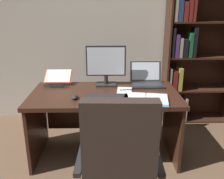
# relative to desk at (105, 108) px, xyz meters

# --- Properties ---
(wall_back) EXTENTS (5.31, 0.12, 2.61)m
(wall_back) POSITION_rel_desk_xyz_m (-0.05, 1.04, 0.78)
(wall_back) COLOR beige
(wall_back) RESTS_ON ground
(desk) EXTENTS (1.51, 0.78, 0.72)m
(desk) POSITION_rel_desk_xyz_m (0.00, 0.00, 0.00)
(desk) COLOR #381E14
(desk) RESTS_ON ground
(bookshelf) EXTENTS (0.93, 0.32, 2.28)m
(bookshelf) POSITION_rel_desk_xyz_m (1.15, 0.81, 0.61)
(bookshelf) COLOR #381E14
(bookshelf) RESTS_ON ground
(office_chair) EXTENTS (0.62, 0.60, 1.05)m
(office_chair) POSITION_rel_desk_xyz_m (0.10, -1.02, -0.08)
(office_chair) COLOR #232326
(office_chair) RESTS_ON ground
(monitor) EXTENTS (0.43, 0.16, 0.44)m
(monitor) POSITION_rel_desk_xyz_m (0.01, 0.19, 0.42)
(monitor) COLOR #232326
(monitor) RESTS_ON desk
(laptop) EXTENTS (0.35, 0.30, 0.24)m
(laptop) POSITION_rel_desk_xyz_m (0.47, 0.20, 0.25)
(laptop) COLOR #232326
(laptop) RESTS_ON desk
(keyboard) EXTENTS (0.42, 0.15, 0.02)m
(keyboard) POSITION_rel_desk_xyz_m (0.01, -0.24, 0.21)
(keyboard) COLOR #232326
(keyboard) RESTS_ON desk
(computer_mouse) EXTENTS (0.06, 0.10, 0.04)m
(computer_mouse) POSITION_rel_desk_xyz_m (-0.29, -0.24, 0.22)
(computer_mouse) COLOR #232326
(computer_mouse) RESTS_ON desk
(reading_stand_with_book) EXTENTS (0.31, 0.27, 0.14)m
(reading_stand_with_book) POSITION_rel_desk_xyz_m (-0.53, 0.25, 0.27)
(reading_stand_with_book) COLOR #232326
(reading_stand_with_book) RESTS_ON desk
(open_binder) EXTENTS (0.47, 0.37, 0.02)m
(open_binder) POSITION_rel_desk_xyz_m (0.39, -0.29, 0.21)
(open_binder) COLOR #2D84C6
(open_binder) RESTS_ON desk
(notepad) EXTENTS (0.17, 0.22, 0.01)m
(notepad) POSITION_rel_desk_xyz_m (0.21, -0.02, 0.20)
(notepad) COLOR silver
(notepad) RESTS_ON desk
(pen) EXTENTS (0.14, 0.02, 0.01)m
(pen) POSITION_rel_desk_xyz_m (0.23, -0.02, 0.21)
(pen) COLOR navy
(pen) RESTS_ON notepad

